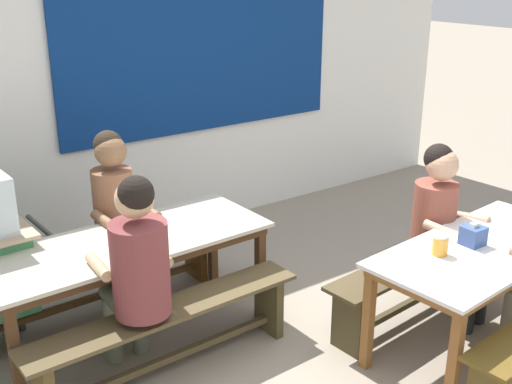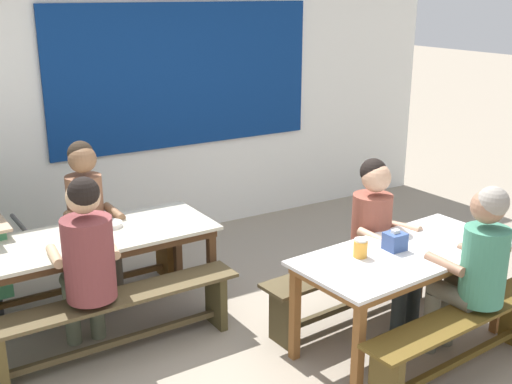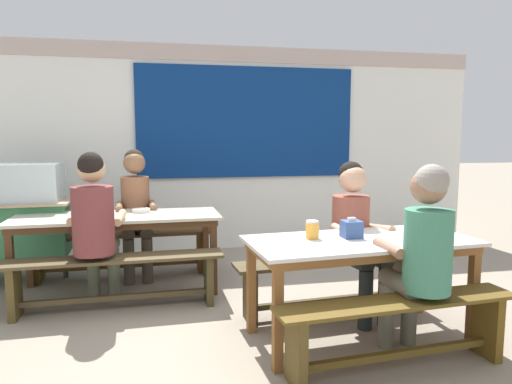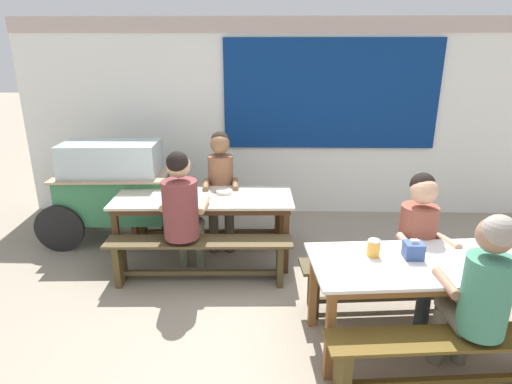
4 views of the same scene
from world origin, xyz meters
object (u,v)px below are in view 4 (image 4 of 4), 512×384
(condiment_jar, at_px, (374,248))
(person_left_back_turned, at_px, (182,208))
(person_center_facing, at_px, (221,181))
(person_right_near_table, at_px, (422,237))
(bench_near_back, at_px, (391,278))
(food_cart, at_px, (112,184))
(bench_far_back, at_px, (210,216))
(bench_far_front, at_px, (200,254))
(tissue_box, at_px, (413,250))
(bench_near_front, at_px, (446,357))
(soup_bowl, at_px, (224,192))
(dining_table_far, at_px, (204,203))
(person_near_front, at_px, (480,291))
(dining_table_near, at_px, (420,271))

(condiment_jar, bearing_deg, person_left_back_turned, 151.40)
(person_center_facing, height_order, person_right_near_table, person_center_facing)
(person_right_near_table, bearing_deg, person_left_back_turned, 165.94)
(bench_near_back, height_order, food_cart, food_cart)
(bench_far_back, relative_size, bench_far_front, 1.04)
(bench_far_front, height_order, person_right_near_table, person_right_near_table)
(food_cart, xyz_separation_m, tissue_box, (2.95, -1.89, 0.10))
(bench_near_front, relative_size, soup_bowl, 9.49)
(bench_far_back, height_order, person_left_back_turned, person_left_back_turned)
(dining_table_far, bearing_deg, bench_near_front, -45.89)
(person_right_near_table, distance_m, condiment_jar, 0.61)
(person_center_facing, bearing_deg, soup_bowl, -78.19)
(person_near_front, bearing_deg, condiment_jar, 138.29)
(bench_near_front, relative_size, tissue_box, 10.94)
(bench_near_back, relative_size, tissue_box, 11.00)
(bench_far_back, relative_size, tissue_box, 12.80)
(person_center_facing, distance_m, person_right_near_table, 2.33)
(dining_table_far, relative_size, bench_near_back, 1.17)
(bench_far_front, xyz_separation_m, condiment_jar, (1.47, -0.83, 0.49))
(bench_far_back, bearing_deg, bench_near_back, -38.40)
(person_left_back_turned, bearing_deg, dining_table_far, 72.53)
(dining_table_near, xyz_separation_m, bench_near_back, (-0.04, 0.50, -0.36))
(person_near_front, bearing_deg, tissue_box, 120.11)
(bench_far_front, height_order, person_center_facing, person_center_facing)
(dining_table_near, distance_m, person_right_near_table, 0.47)
(dining_table_near, bearing_deg, person_near_front, -61.49)
(bench_near_back, bearing_deg, person_right_near_table, -17.48)
(bench_far_back, height_order, condiment_jar, condiment_jar)
(bench_near_back, xyz_separation_m, person_left_back_turned, (-1.92, 0.47, 0.47))
(food_cart, height_order, person_center_facing, person_center_facing)
(person_center_facing, bearing_deg, tissue_box, -47.91)
(person_left_back_turned, xyz_separation_m, person_center_facing, (0.28, 0.90, -0.00))
(bench_near_back, bearing_deg, bench_near_front, -85.19)
(dining_table_far, distance_m, bench_near_back, 2.04)
(person_near_front, relative_size, soup_bowl, 7.64)
(dining_table_far, distance_m, person_right_near_table, 2.21)
(bench_near_back, distance_m, tissue_box, 0.67)
(bench_far_back, relative_size, person_near_front, 1.45)
(person_center_facing, xyz_separation_m, person_near_front, (1.91, -2.29, -0.02))
(person_near_front, bearing_deg, person_left_back_turned, 147.60)
(person_left_back_turned, distance_m, soup_bowl, 0.66)
(food_cart, bearing_deg, person_center_facing, -3.58)
(condiment_jar, bearing_deg, tissue_box, -5.40)
(bench_far_back, xyz_separation_m, person_left_back_turned, (-0.13, -0.95, 0.46))
(dining_table_far, relative_size, person_near_front, 1.46)
(bench_near_front, xyz_separation_m, soup_bowl, (-1.65, 2.03, 0.46))
(bench_far_front, distance_m, person_right_near_table, 2.06)
(bench_far_back, xyz_separation_m, person_near_front, (2.07, -2.35, 0.44))
(bench_near_front, xyz_separation_m, person_left_back_turned, (-2.01, 1.47, 0.48))
(dining_table_near, distance_m, bench_near_front, 0.62)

